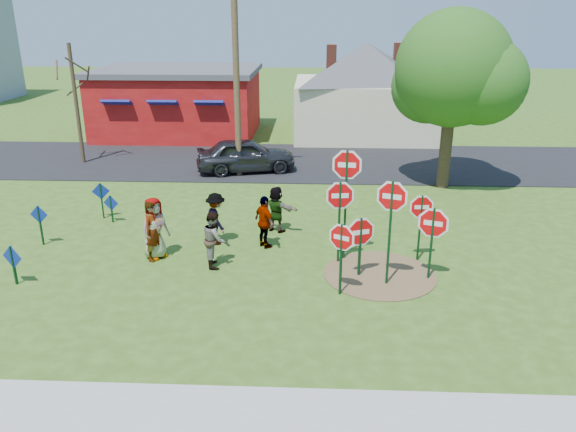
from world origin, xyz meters
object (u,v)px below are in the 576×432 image
Objects in this scene: person_b at (154,231)px; utility_pole at (236,71)px; stop_sign_c at (391,209)px; stop_sign_d at (421,212)px; stop_sign_b at (347,177)px; leafy_tree at (456,75)px; suv at (246,155)px; person_a at (155,228)px; stop_sign_a at (342,244)px.

person_b is 0.21× the size of utility_pole.
stop_sign_d is (1.12, 1.63, -0.64)m from stop_sign_c.
stop_sign_b is 5.93m from person_b.
stop_sign_d is 11.48m from utility_pole.
stop_sign_b is 9.12m from leafy_tree.
stop_sign_d is 8.54m from leafy_tree.
person_a is at bearing 156.82° from suv.
utility_pole is (-5.41, 10.54, 2.48)m from stop_sign_c.
stop_sign_c is at bearing -111.20° from leafy_tree.
utility_pole is (-4.10, 11.19, 3.21)m from stop_sign_a.
stop_sign_d reaches higher than person_b.
person_b is (-5.68, -0.32, -1.66)m from stop_sign_b.
stop_sign_b is (0.21, 2.28, 1.13)m from stop_sign_a.
utility_pole is at bearing 171.46° from leafy_tree.
utility_pole is at bearing 20.61° from person_b.
person_a reaches higher than suv.
stop_sign_a is 12.34m from utility_pole.
stop_sign_a is 0.97× the size of stop_sign_d.
stop_sign_b is at bearing 175.81° from stop_sign_d.
stop_sign_d is 1.18× the size of person_b.
person_b is (-7.90, -0.32, -0.62)m from stop_sign_d.
utility_pole is at bearing 28.15° from person_a.
suv is at bearing 167.34° from leafy_tree.
person_a is 1.03× the size of person_b.
person_b is at bearing -98.43° from utility_pole.
stop_sign_d is 0.25× the size of utility_pole.
utility_pole is at bearing 135.96° from stop_sign_c.
leafy_tree is (2.45, 7.57, 3.12)m from stop_sign_d.
leafy_tree is (4.66, 7.56, 2.08)m from stop_sign_b.
stop_sign_a is at bearing -134.91° from stop_sign_c.
stop_sign_b is 10.50m from suv.
stop_sign_c is 2.07m from stop_sign_d.
person_a is (-6.79, 1.48, -1.23)m from stop_sign_c.
stop_sign_c is (1.10, -1.64, -0.39)m from stop_sign_b.
stop_sign_c is 7.06m from person_a.
leafy_tree reaches higher than stop_sign_c.
person_b is at bearing -140.28° from person_a.
stop_sign_d is at bearing 74.34° from stop_sign_c.
stop_sign_d is at bearing -107.94° from leafy_tree.
stop_sign_c reaches higher than stop_sign_d.
stop_sign_d reaches higher than stop_sign_a.
stop_sign_b is 0.49× the size of leafy_tree.
stop_sign_a is at bearing -175.56° from suv.
stop_sign_a is at bearing -80.64° from person_b.
suv is (-6.28, 9.53, -0.73)m from stop_sign_d.
stop_sign_a is 1.11× the size of person_a.
stop_sign_a reaches higher than person_b.
stop_sign_d is 11.44m from suv.
stop_sign_a is at bearing -69.86° from utility_pole.
utility_pole reaches higher than stop_sign_c.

